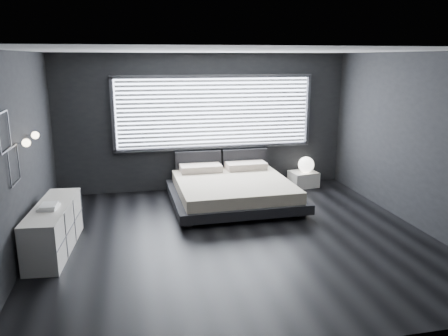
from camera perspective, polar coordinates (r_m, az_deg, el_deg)
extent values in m
plane|color=black|center=(6.85, 1.51, -9.05)|extent=(6.00, 6.00, 0.00)
plane|color=silver|center=(6.29, 1.68, 15.08)|extent=(6.00, 6.00, 0.00)
cube|color=black|center=(9.08, -2.52, 5.96)|extent=(6.00, 0.04, 2.80)
cube|color=black|center=(3.90, 11.18, -5.62)|extent=(6.00, 0.04, 2.80)
cube|color=black|center=(6.43, -25.38, 1.11)|extent=(0.04, 5.50, 2.80)
cube|color=black|center=(7.70, 23.88, 3.24)|extent=(0.04, 5.50, 2.80)
cube|color=white|center=(9.07, -1.26, 7.29)|extent=(4.00, 0.02, 1.38)
cube|color=#47474C|center=(8.89, -14.34, 6.71)|extent=(0.06, 0.08, 1.48)
cube|color=#47474C|center=(9.63, 10.88, 7.45)|extent=(0.06, 0.08, 1.48)
cube|color=#47474C|center=(8.98, -1.25, 11.90)|extent=(4.14, 0.08, 0.06)
cube|color=#47474C|center=(9.16, -1.20, 2.73)|extent=(4.14, 0.08, 0.06)
cube|color=silver|center=(9.01, -1.19, 7.25)|extent=(3.94, 0.03, 1.32)
cube|color=black|center=(9.11, -3.42, 0.64)|extent=(0.96, 0.16, 0.52)
cube|color=black|center=(9.30, 2.68, 0.95)|extent=(0.96, 0.16, 0.52)
cylinder|color=silver|center=(6.43, -25.03, 2.97)|extent=(0.10, 0.02, 0.02)
sphere|color=#FFE5B7|center=(6.41, -24.43, 3.01)|extent=(0.11, 0.11, 0.11)
cylinder|color=silver|center=(7.01, -24.00, 3.91)|extent=(0.10, 0.02, 0.02)
sphere|color=#FFE5B7|center=(6.99, -23.43, 3.95)|extent=(0.11, 0.11, 0.11)
cube|color=#47474C|center=(5.79, -27.04, 6.47)|extent=(0.01, 0.46, 0.02)
cube|color=#47474C|center=(5.86, -26.53, 2.03)|extent=(0.01, 0.46, 0.02)
cube|color=#47474C|center=(6.04, -26.26, 4.61)|extent=(0.01, 0.02, 0.46)
cube|color=#47474C|center=(6.10, -25.97, 2.42)|extent=(0.01, 0.46, 0.02)
cube|color=#47474C|center=(6.20, -25.51, -1.74)|extent=(0.01, 0.46, 0.02)
cube|color=#47474C|center=(6.36, -25.28, 0.81)|extent=(0.01, 0.02, 0.46)
cube|color=#47474C|center=(5.93, -26.23, -0.20)|extent=(0.01, 0.02, 0.46)
cube|color=black|center=(7.30, -4.73, -7.22)|extent=(0.13, 0.13, 0.08)
cube|color=black|center=(7.82, 10.03, -5.90)|extent=(0.13, 0.13, 0.08)
cube|color=black|center=(8.98, -6.44, -3.11)|extent=(0.13, 0.13, 0.08)
cube|color=black|center=(9.41, 5.78, -2.28)|extent=(0.13, 0.13, 0.08)
cube|color=black|center=(8.28, 1.21, -3.62)|extent=(2.36, 2.26, 0.17)
cube|color=#B9AC91|center=(8.22, 1.22, -2.36)|extent=(2.11, 2.11, 0.21)
cube|color=beige|center=(8.85, -3.08, 0.00)|extent=(0.83, 0.46, 0.14)
cube|color=beige|center=(9.06, 2.84, 0.34)|extent=(0.83, 0.46, 0.14)
cube|color=white|center=(9.57, 10.33, -1.41)|extent=(0.60, 0.52, 0.32)
sphere|color=white|center=(9.46, 10.67, 0.44)|extent=(0.34, 0.34, 0.34)
cube|color=white|center=(6.76, -21.30, -7.29)|extent=(0.61, 1.73, 0.68)
cube|color=#47474C|center=(6.71, -19.31, -7.29)|extent=(0.15, 1.67, 0.66)
cube|color=white|center=(6.54, -21.93, -4.75)|extent=(0.28, 0.35, 0.04)
cube|color=white|center=(6.51, -21.90, -4.53)|extent=(0.21, 0.29, 0.03)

